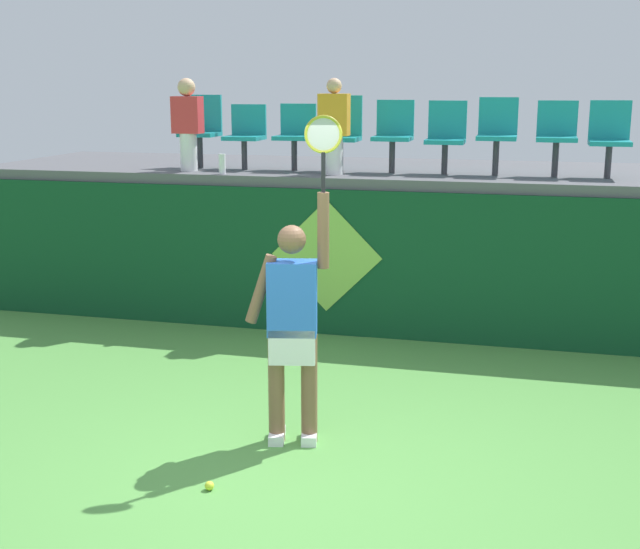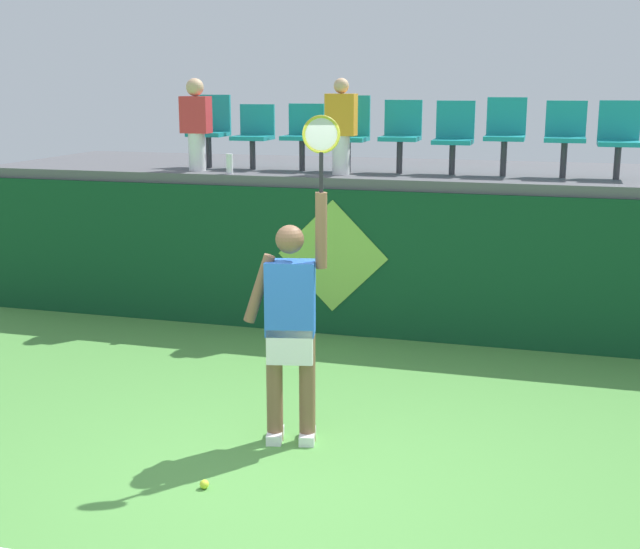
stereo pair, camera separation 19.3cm
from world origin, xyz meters
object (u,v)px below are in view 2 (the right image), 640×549
Objects in this scene: water_bottle at (230,164)px; stadium_chair_8 at (619,136)px; stadium_chair_5 at (454,134)px; stadium_chair_6 at (505,131)px; stadium_chair_3 at (350,131)px; tennis_ball at (204,484)px; spectator_0 at (196,122)px; stadium_chair_4 at (401,132)px; spectator_1 at (341,125)px; stadium_chair_0 at (211,127)px; stadium_chair_2 at (304,133)px; stadium_chair_7 at (565,134)px; tennis_player at (291,322)px; stadium_chair_1 at (254,133)px.

stadium_chair_8 reaches higher than water_bottle.
stadium_chair_5 is 0.58m from stadium_chair_6.
tennis_ball is at bearing -88.45° from stadium_chair_3.
stadium_chair_5 is at bearing 8.27° from spectator_0.
water_bottle is at bearing -26.23° from spectator_0.
stadium_chair_4 is 0.74m from spectator_1.
stadium_chair_4 is (2.39, -0.00, -0.02)m from stadium_chair_0.
spectator_1 is at bearing -90.00° from stadium_chair_3.
stadium_chair_3 is at bearing 179.79° from stadium_chair_6.
stadium_chair_0 is at bearing 90.00° from spectator_0.
tennis_ball is 5.24m from spectator_0.
stadium_chair_2 is (-0.69, 4.73, 2.19)m from tennis_ball.
stadium_chair_7 is (3.02, 0.00, 0.03)m from stadium_chair_2.
stadium_chair_3 is at bearing 179.33° from stadium_chair_4.
tennis_player is 4.30m from stadium_chair_1.
tennis_ball is at bearing -88.31° from spectator_1.
stadium_chair_0 reaches higher than stadium_chair_1.
spectator_0 reaches higher than stadium_chair_8.
spectator_0 reaches higher than water_bottle.
stadium_chair_1 is 0.63m from stadium_chair_2.
stadium_chair_4 is 1.18m from stadium_chair_6.
stadium_chair_6 is (3.57, -0.00, 0.00)m from stadium_chair_0.
stadium_chair_5 is at bearing 0.16° from stadium_chair_1.
spectator_1 is at bearing 91.69° from tennis_ball.
stadium_chair_7 is (3.70, 0.69, 0.36)m from water_bottle.
stadium_chair_5 reaches higher than stadium_chair_1.
stadium_chair_1 is at bearing -179.91° from stadium_chair_8.
stadium_chair_4 is at bearing 0.21° from stadium_chair_2.
stadium_chair_7 is 0.77× the size of spectator_1.
tennis_player is at bearing -56.14° from spectator_0.
tennis_player is 2.38× the size of spectator_1.
tennis_player is at bearing -117.65° from stadium_chair_7.
spectator_0 is (-2.39, -0.43, 0.10)m from stadium_chair_4.
stadium_chair_8 is (2.54, 3.78, 1.26)m from tennis_player.
stadium_chair_8 reaches higher than stadium_chair_2.
stadium_chair_8 is (1.21, 0.00, -0.03)m from stadium_chair_6.
stadium_chair_7 is (2.32, 4.73, 2.23)m from tennis_ball.
stadium_chair_4 is at bearing -0.67° from stadium_chair_3.
spectator_0 is (-1.90, 4.30, 2.32)m from tennis_ball.
stadium_chair_1 is at bearing -179.84° from stadium_chair_5.
water_bottle is 0.21× the size of spectator_0.
stadium_chair_3 is at bearing 13.96° from spectator_0.
spectator_1 is (-3.01, -0.40, 0.09)m from stadium_chair_8.
spectator_1 reaches higher than stadium_chair_8.
stadium_chair_5 is 1.22m from stadium_chair_7.
stadium_chair_8 is (4.27, 0.69, 0.35)m from water_bottle.
stadium_chair_7 is at bearing 5.82° from spectator_0.
tennis_player is 4.72m from stadium_chair_8.
stadium_chair_8 is at bearing 0.11° from stadium_chair_2.
spectator_1 reaches higher than tennis_ball.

